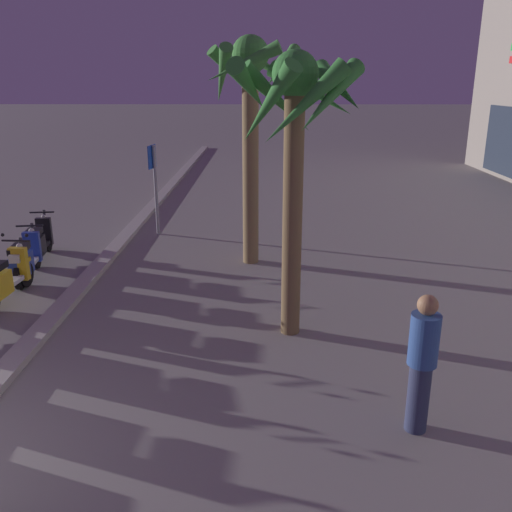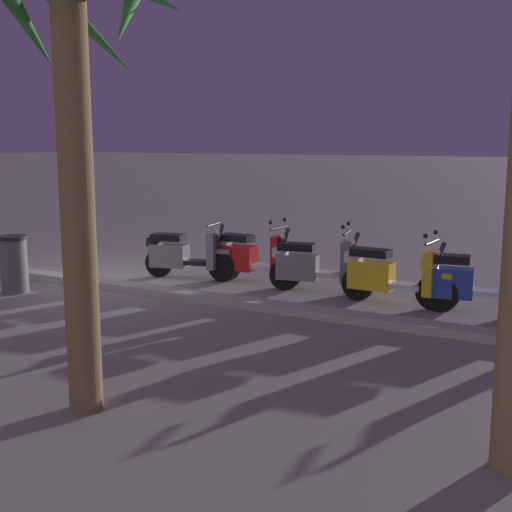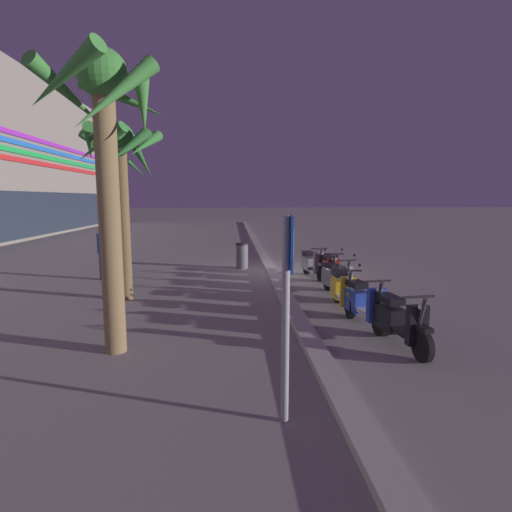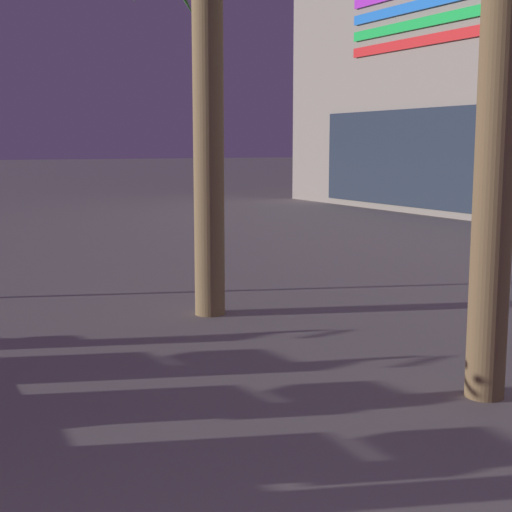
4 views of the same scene
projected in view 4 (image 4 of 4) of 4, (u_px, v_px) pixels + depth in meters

